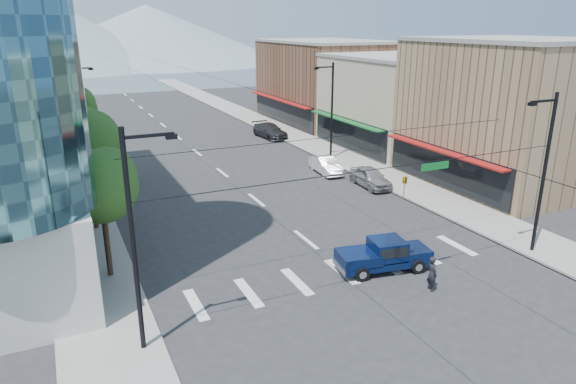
# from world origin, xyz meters

# --- Properties ---
(ground) EXTENTS (160.00, 160.00, 0.00)m
(ground) POSITION_xyz_m (0.00, 0.00, 0.00)
(ground) COLOR #28282B
(ground) RESTS_ON ground
(sidewalk_left) EXTENTS (4.00, 120.00, 0.15)m
(sidewalk_left) POSITION_xyz_m (-12.00, 40.00, 0.07)
(sidewalk_left) COLOR gray
(sidewalk_left) RESTS_ON ground
(sidewalk_right) EXTENTS (4.00, 120.00, 0.15)m
(sidewalk_right) POSITION_xyz_m (12.00, 40.00, 0.07)
(sidewalk_right) COLOR gray
(sidewalk_right) RESTS_ON ground
(shop_near) EXTENTS (12.00, 14.00, 11.00)m
(shop_near) POSITION_xyz_m (20.00, 10.00, 5.50)
(shop_near) COLOR #8C6B4C
(shop_near) RESTS_ON ground
(shop_mid) EXTENTS (12.00, 14.00, 9.00)m
(shop_mid) POSITION_xyz_m (20.00, 24.00, 4.50)
(shop_mid) COLOR tan
(shop_mid) RESTS_ON ground
(shop_far) EXTENTS (12.00, 18.00, 10.00)m
(shop_far) POSITION_xyz_m (20.00, 40.00, 5.00)
(shop_far) COLOR brown
(shop_far) RESTS_ON ground
(clock_tower) EXTENTS (4.80, 4.80, 20.40)m
(clock_tower) POSITION_xyz_m (-16.50, 62.00, 10.64)
(clock_tower) COLOR #8C6B4C
(clock_tower) RESTS_ON ground
(mountain_left) EXTENTS (80.00, 80.00, 22.00)m
(mountain_left) POSITION_xyz_m (-15.00, 150.00, 11.00)
(mountain_left) COLOR gray
(mountain_left) RESTS_ON ground
(mountain_right) EXTENTS (90.00, 90.00, 18.00)m
(mountain_right) POSITION_xyz_m (20.00, 160.00, 9.00)
(mountain_right) COLOR gray
(mountain_right) RESTS_ON ground
(tree_near) EXTENTS (3.65, 3.64, 6.71)m
(tree_near) POSITION_xyz_m (-11.07, 6.10, 4.99)
(tree_near) COLOR black
(tree_near) RESTS_ON ground
(tree_midnear) EXTENTS (4.09, 4.09, 7.52)m
(tree_midnear) POSITION_xyz_m (-11.07, 13.10, 5.59)
(tree_midnear) COLOR black
(tree_midnear) RESTS_ON ground
(tree_midfar) EXTENTS (3.65, 3.64, 6.71)m
(tree_midfar) POSITION_xyz_m (-11.07, 20.10, 4.99)
(tree_midfar) COLOR black
(tree_midfar) RESTS_ON ground
(tree_far) EXTENTS (4.09, 4.09, 7.52)m
(tree_far) POSITION_xyz_m (-11.07, 27.10, 5.59)
(tree_far) COLOR black
(tree_far) RESTS_ON ground
(signal_rig) EXTENTS (21.80, 0.20, 9.00)m
(signal_rig) POSITION_xyz_m (0.19, -1.00, 4.64)
(signal_rig) COLOR black
(signal_rig) RESTS_ON ground
(lamp_pole_nw) EXTENTS (2.00, 0.25, 9.00)m
(lamp_pole_nw) POSITION_xyz_m (-10.67, 30.00, 4.94)
(lamp_pole_nw) COLOR black
(lamp_pole_nw) RESTS_ON ground
(lamp_pole_ne) EXTENTS (2.00, 0.25, 9.00)m
(lamp_pole_ne) POSITION_xyz_m (10.67, 22.00, 4.94)
(lamp_pole_ne) COLOR black
(lamp_pole_ne) RESTS_ON ground
(pickup_truck) EXTENTS (5.22, 2.57, 1.69)m
(pickup_truck) POSITION_xyz_m (1.87, 0.78, 0.88)
(pickup_truck) COLOR #08163E
(pickup_truck) RESTS_ON ground
(pedestrian) EXTENTS (0.51, 0.70, 1.77)m
(pedestrian) POSITION_xyz_m (2.75, -2.00, 0.88)
(pedestrian) COLOR black
(pedestrian) RESTS_ON ground
(parked_car_near) EXTENTS (2.09, 4.61, 1.54)m
(parked_car_near) POSITION_xyz_m (9.40, 13.20, 0.77)
(parked_car_near) COLOR #99989C
(parked_car_near) RESTS_ON ground
(parked_car_mid) EXTENTS (1.85, 4.42, 1.42)m
(parked_car_mid) POSITION_xyz_m (8.05, 18.05, 0.71)
(parked_car_mid) COLOR white
(parked_car_mid) RESTS_ON ground
(parked_car_far) EXTENTS (2.72, 5.62, 1.58)m
(parked_car_far) POSITION_xyz_m (9.40, 33.37, 0.79)
(parked_car_far) COLOR #2B2B2D
(parked_car_far) RESTS_ON ground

